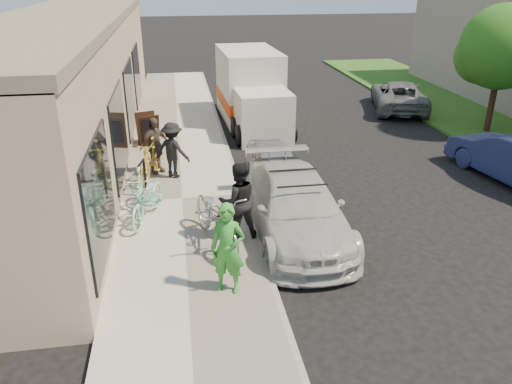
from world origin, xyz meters
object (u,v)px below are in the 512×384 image
sedan_silver (275,166)px  bystander_b (154,146)px  far_car_gray (399,96)px  cruiser_bike_b (148,199)px  median_tree (501,51)px  bystander_a (173,150)px  cruiser_bike_a (140,194)px  tandem_bike (216,217)px  moving_truck (251,92)px  sedan_white (296,206)px  woman_rider (228,249)px  bike_rack (142,174)px  man_standing (238,201)px  cruiser_bike_c (151,159)px  sandwich_board (148,130)px

sedan_silver → bystander_b: 3.41m
far_car_gray → cruiser_bike_b: (-10.01, -8.92, 0.04)m
far_car_gray → median_tree: size_ratio=1.00×
bystander_b → bystander_a: bearing=-74.7°
cruiser_bike_b → bystander_a: bystander_a is taller
sedan_silver → cruiser_bike_a: 3.83m
tandem_bike → moving_truck: bearing=60.7°
sedan_silver → cruiser_bike_b: 3.78m
sedan_white → bystander_a: bearing=127.1°
woman_rider → bystander_a: size_ratio=1.09×
bike_rack → man_standing: bearing=-52.2°
far_car_gray → bystander_a: (-9.40, -6.40, 0.32)m
cruiser_bike_a → cruiser_bike_c: size_ratio=0.97×
bike_rack → far_car_gray: size_ratio=0.19×
woman_rider → bystander_b: woman_rider is taller
tandem_bike → cruiser_bike_a: tandem_bike is taller
sedan_white → tandem_bike: bearing=-166.4°
tandem_bike → cruiser_bike_b: bearing=119.9°
moving_truck → man_standing: 9.25m
man_standing → bystander_b: (-1.82, 4.10, -0.06)m
bike_rack → cruiser_bike_c: 1.00m
far_car_gray → bike_rack: bearing=52.1°
sandwich_board → man_standing: (2.11, -6.53, 0.31)m
sandwich_board → cruiser_bike_b: (0.18, -5.36, -0.04)m
cruiser_bike_c → bystander_a: bystander_a is taller
moving_truck → far_car_gray: moving_truck is taller
cruiser_bike_a → cruiser_bike_c: 2.31m
cruiser_bike_c → bike_rack: bearing=-86.2°
tandem_bike → bystander_b: bearing=91.0°
moving_truck → cruiser_bike_b: moving_truck is taller
woman_rider → bystander_b: size_ratio=1.07×
tandem_bike → man_standing: 0.58m
sedan_white → bystander_b: 5.00m
far_car_gray → median_tree: median_tree is taller
sandwich_board → man_standing: man_standing is taller
cruiser_bike_b → bystander_a: (0.61, 2.52, 0.27)m
far_car_gray → tandem_bike: (-8.56, -10.31, 0.16)m
cruiser_bike_b → median_tree: bearing=41.9°
bike_rack → cruiser_bike_b: bearing=-82.7°
sedan_silver → tandem_bike: bearing=-119.7°
far_car_gray → bystander_b: 11.58m
sandwich_board → cruiser_bike_a: (-0.00, -5.11, -0.01)m
sedan_silver → far_car_gray: bearing=47.0°
bystander_a → cruiser_bike_c: bearing=32.5°
sedan_silver → moving_truck: (0.30, 6.11, 0.63)m
bike_rack → bystander_b: (0.31, 1.36, 0.29)m
bike_rack → bystander_b: bystander_b is taller
bike_rack → sedan_silver: size_ratio=0.25×
tandem_bike → bystander_b: (-1.34, 4.32, 0.18)m
man_standing → cruiser_bike_c: (-1.92, 3.72, -0.30)m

